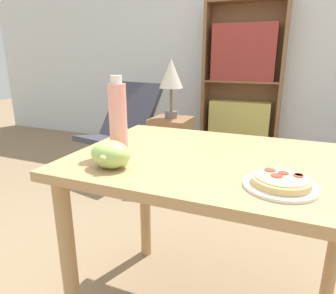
{
  "coord_description": "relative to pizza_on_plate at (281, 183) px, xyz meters",
  "views": [
    {
      "loc": [
        0.35,
        -1.05,
        1.13
      ],
      "look_at": [
        -0.03,
        -0.13,
        0.83
      ],
      "focal_mm": 32.0,
      "sensor_mm": 36.0,
      "label": 1
    }
  ],
  "objects": [
    {
      "name": "wall_back",
      "position": [
        -0.35,
        2.82,
        0.51
      ],
      "size": [
        8.0,
        0.05,
        2.6
      ],
      "color": "silver",
      "rests_on": "ground_plane"
    },
    {
      "name": "dining_table",
      "position": [
        -0.22,
        0.2,
        -0.14
      ],
      "size": [
        1.09,
        0.76,
        0.77
      ],
      "color": "tan",
      "rests_on": "ground_plane"
    },
    {
      "name": "pizza_on_plate",
      "position": [
        0.0,
        0.0,
        0.0
      ],
      "size": [
        0.21,
        0.21,
        0.04
      ],
      "color": "white",
      "rests_on": "dining_table"
    },
    {
      "name": "grape_bunch",
      "position": [
        -0.54,
        -0.05,
        0.03
      ],
      "size": [
        0.14,
        0.12,
        0.09
      ],
      "color": "#A8CC66",
      "rests_on": "dining_table"
    },
    {
      "name": "drink_bottle",
      "position": [
        -0.59,
        0.09,
        0.12
      ],
      "size": [
        0.07,
        0.07,
        0.3
      ],
      "color": "pink",
      "rests_on": "dining_table"
    },
    {
      "name": "lounge_chair_near",
      "position": [
        -1.53,
        1.61,
        -0.5
      ],
      "size": [
        0.67,
        0.85,
        0.88
      ],
      "rotation": [
        0.0,
        0.0,
        -0.19
      ],
      "color": "black",
      "rests_on": "ground_plane"
    },
    {
      "name": "bookshelf",
      "position": [
        -0.54,
        2.67,
        -0.0
      ],
      "size": [
        0.89,
        0.24,
        1.73
      ],
      "color": "brown",
      "rests_on": "ground_plane"
    },
    {
      "name": "side_table",
      "position": [
        -0.98,
        1.61,
        -0.49
      ],
      "size": [
        0.34,
        0.34,
        0.6
      ],
      "color": "brown",
      "rests_on": "ground_plane"
    },
    {
      "name": "table_lamp",
      "position": [
        -0.98,
        1.61,
        0.18
      ],
      "size": [
        0.21,
        0.21,
        0.51
      ],
      "color": "#665B51",
      "rests_on": "side_table"
    }
  ]
}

